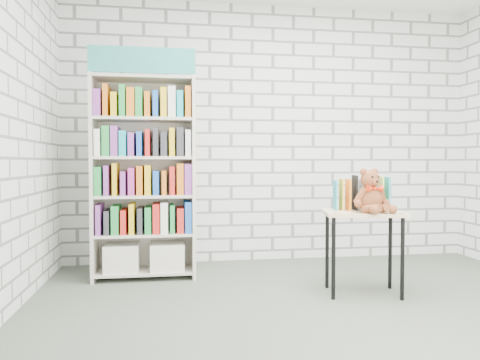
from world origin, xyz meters
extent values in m
plane|color=#485044|center=(0.00, 0.00, 0.00)|extent=(4.50, 4.50, 0.00)
cube|color=silver|center=(0.00, 2.00, 1.40)|extent=(4.50, 0.02, 2.80)
cube|color=beige|center=(-1.82, 1.35, 0.94)|extent=(0.03, 0.36, 1.87)
cube|color=beige|center=(-0.92, 1.35, 0.94)|extent=(0.03, 0.36, 1.87)
cube|color=beige|center=(-1.37, 1.52, 0.94)|extent=(0.94, 0.02, 1.87)
cube|color=teal|center=(-1.37, 1.18, 1.99)|extent=(0.94, 0.02, 0.23)
cube|color=beige|center=(-1.37, 1.35, 0.06)|extent=(0.87, 0.34, 0.03)
cube|color=beige|center=(-1.37, 1.35, 0.42)|extent=(0.87, 0.34, 0.03)
cube|color=beige|center=(-1.37, 1.35, 0.77)|extent=(0.87, 0.34, 0.03)
cube|color=beige|center=(-1.37, 1.35, 1.12)|extent=(0.87, 0.34, 0.03)
cube|color=beige|center=(-1.37, 1.35, 1.48)|extent=(0.87, 0.34, 0.03)
cube|color=beige|center=(-1.37, 1.35, 1.85)|extent=(0.87, 0.34, 0.03)
cube|color=silver|center=(-1.58, 1.35, 0.20)|extent=(0.31, 0.30, 0.25)
cube|color=silver|center=(-1.16, 1.35, 0.20)|extent=(0.31, 0.30, 0.25)
cube|color=white|center=(-1.37, 1.34, 0.55)|extent=(0.87, 0.30, 0.25)
cube|color=purple|center=(-1.37, 1.34, 0.91)|extent=(0.87, 0.30, 0.25)
cube|color=#333338|center=(-1.37, 1.34, 1.26)|extent=(0.87, 0.30, 0.25)
cube|color=red|center=(-1.37, 1.34, 1.61)|extent=(0.87, 0.30, 0.25)
cube|color=#D8B081|center=(0.43, 0.54, 0.67)|extent=(0.71, 0.55, 0.03)
cylinder|color=black|center=(0.13, 0.42, 0.33)|extent=(0.03, 0.03, 0.65)
cylinder|color=black|center=(0.20, 0.76, 0.33)|extent=(0.03, 0.03, 0.65)
cylinder|color=black|center=(0.66, 0.32, 0.33)|extent=(0.03, 0.03, 0.65)
cylinder|color=black|center=(0.72, 0.65, 0.33)|extent=(0.03, 0.03, 0.65)
cylinder|color=black|center=(0.14, 0.43, 0.68)|extent=(0.04, 0.04, 0.01)
cylinder|color=black|center=(0.65, 0.33, 0.68)|extent=(0.04, 0.04, 0.01)
cube|color=teal|center=(0.24, 0.68, 0.81)|extent=(0.05, 0.19, 0.26)
cube|color=gold|center=(0.29, 0.67, 0.81)|extent=(0.05, 0.19, 0.26)
cube|color=orange|center=(0.34, 0.66, 0.81)|extent=(0.05, 0.19, 0.26)
cube|color=black|center=(0.39, 0.65, 0.81)|extent=(0.05, 0.19, 0.26)
cube|color=white|center=(0.45, 0.64, 0.81)|extent=(0.05, 0.19, 0.26)
cube|color=#C65B22|center=(0.50, 0.63, 0.81)|extent=(0.05, 0.19, 0.26)
cube|color=teal|center=(0.55, 0.62, 0.81)|extent=(0.05, 0.19, 0.26)
cube|color=#E2F752|center=(0.60, 0.61, 0.81)|extent=(0.05, 0.19, 0.26)
cube|color=teal|center=(0.66, 0.60, 0.81)|extent=(0.05, 0.19, 0.26)
ellipsoid|color=maroon|center=(0.44, 0.45, 0.79)|extent=(0.21, 0.18, 0.21)
sphere|color=maroon|center=(0.44, 0.45, 0.95)|extent=(0.15, 0.15, 0.15)
sphere|color=maroon|center=(0.38, 0.45, 1.01)|extent=(0.06, 0.06, 0.06)
sphere|color=maroon|center=(0.49, 0.48, 1.01)|extent=(0.06, 0.06, 0.06)
sphere|color=maroon|center=(0.45, 0.39, 0.93)|extent=(0.06, 0.06, 0.06)
sphere|color=black|center=(0.43, 0.38, 0.97)|extent=(0.02, 0.02, 0.02)
sphere|color=black|center=(0.48, 0.40, 0.97)|extent=(0.02, 0.02, 0.02)
sphere|color=black|center=(0.46, 0.37, 0.93)|extent=(0.02, 0.02, 0.02)
cylinder|color=maroon|center=(0.34, 0.41, 0.82)|extent=(0.11, 0.08, 0.15)
cylinder|color=maroon|center=(0.55, 0.46, 0.82)|extent=(0.11, 0.10, 0.15)
sphere|color=maroon|center=(0.32, 0.39, 0.76)|extent=(0.06, 0.06, 0.06)
sphere|color=maroon|center=(0.58, 0.45, 0.76)|extent=(0.06, 0.06, 0.06)
cylinder|color=maroon|center=(0.41, 0.34, 0.72)|extent=(0.14, 0.17, 0.08)
cylinder|color=maroon|center=(0.52, 0.37, 0.72)|extent=(0.08, 0.16, 0.08)
sphere|color=maroon|center=(0.40, 0.27, 0.72)|extent=(0.07, 0.07, 0.07)
sphere|color=maroon|center=(0.56, 0.30, 0.72)|extent=(0.07, 0.07, 0.07)
cone|color=red|center=(0.42, 0.39, 0.88)|extent=(0.07, 0.07, 0.06)
cone|color=red|center=(0.49, 0.40, 0.88)|extent=(0.07, 0.07, 0.06)
sphere|color=red|center=(0.45, 0.39, 0.88)|extent=(0.03, 0.03, 0.03)
camera|label=1|loc=(-1.16, -3.07, 1.08)|focal=35.00mm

